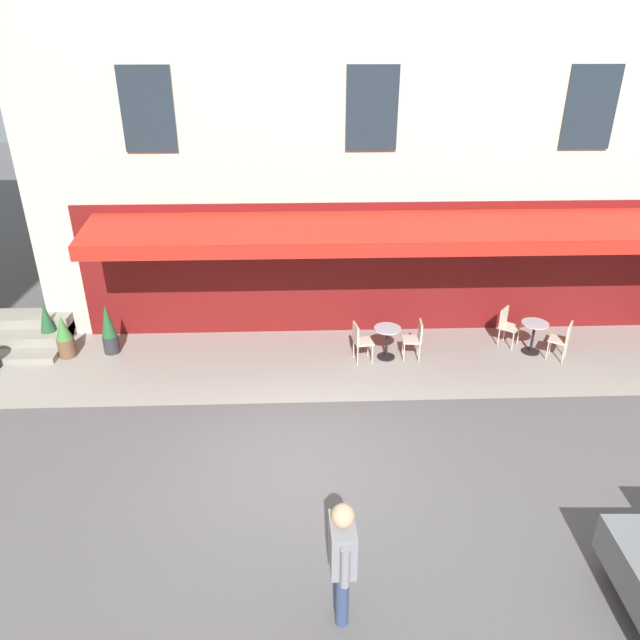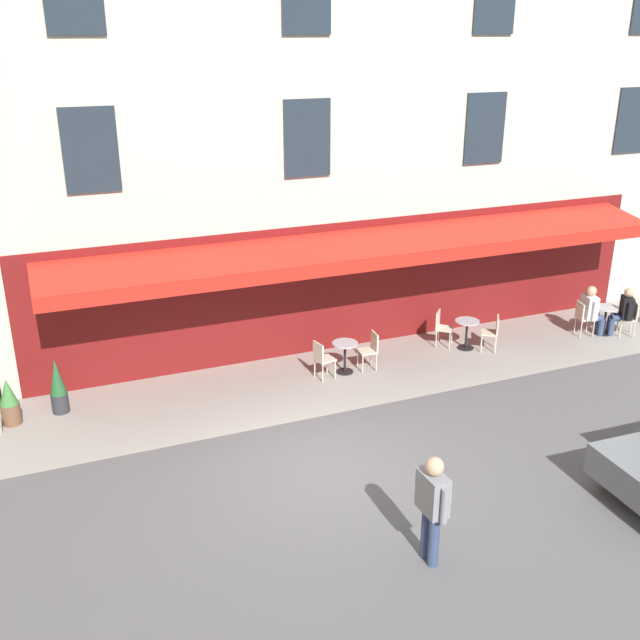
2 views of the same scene
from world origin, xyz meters
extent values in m
plane|color=#565456|center=(0.00, 0.00, 0.00)|extent=(70.00, 70.00, 0.00)
cube|color=gray|center=(-3.25, -3.40, 0.00)|extent=(20.50, 3.20, 0.01)
cube|color=beige|center=(-4.00, -9.50, 7.50)|extent=(20.00, 9.00, 15.00)
cube|color=maroon|center=(-3.00, -4.97, 1.60)|extent=(16.00, 0.06, 3.20)
cube|color=red|center=(-3.00, -4.15, 2.85)|extent=(15.00, 1.70, 0.36)
cube|color=red|center=(-3.00, -3.32, 2.62)|extent=(15.00, 0.04, 0.28)
cube|color=#232D38|center=(-11.00, -4.96, 5.20)|extent=(1.10, 0.06, 1.70)
cube|color=#232D38|center=(-6.33, -4.96, 5.20)|extent=(1.10, 0.06, 1.70)
cube|color=#232D38|center=(-1.67, -4.96, 5.20)|extent=(1.10, 0.06, 1.70)
cube|color=#232D38|center=(3.00, -4.96, 5.20)|extent=(1.10, 0.06, 1.70)
cylinder|color=black|center=(-2.02, -3.54, 0.01)|extent=(0.40, 0.40, 0.03)
cylinder|color=black|center=(-2.02, -3.54, 0.36)|extent=(0.06, 0.06, 0.72)
cylinder|color=#B7B7BC|center=(-2.02, -3.54, 0.73)|extent=(0.60, 0.60, 0.03)
cylinder|color=beige|center=(-1.68, -3.31, 0.23)|extent=(0.03, 0.03, 0.45)
cylinder|color=beige|center=(-1.62, -3.64, 0.23)|extent=(0.03, 0.03, 0.45)
cylinder|color=beige|center=(-1.34, -3.25, 0.23)|extent=(0.03, 0.03, 0.45)
cylinder|color=beige|center=(-1.28, -3.58, 0.23)|extent=(0.03, 0.03, 0.45)
cube|color=beige|center=(-1.48, -3.44, 0.47)|extent=(0.47, 0.47, 0.04)
cube|color=beige|center=(-1.30, -3.41, 0.70)|extent=(0.11, 0.40, 0.42)
cylinder|color=beige|center=(-2.41, -3.68, 0.23)|extent=(0.03, 0.03, 0.45)
cylinder|color=beige|center=(-2.39, -3.34, 0.23)|extent=(0.03, 0.03, 0.45)
cylinder|color=beige|center=(-2.75, -3.66, 0.23)|extent=(0.03, 0.03, 0.45)
cylinder|color=beige|center=(-2.73, -3.32, 0.23)|extent=(0.03, 0.03, 0.45)
cube|color=beige|center=(-2.57, -3.50, 0.47)|extent=(0.43, 0.43, 0.04)
cube|color=beige|center=(-2.75, -3.49, 0.70)|extent=(0.07, 0.40, 0.42)
cylinder|color=black|center=(-9.27, -3.13, 0.01)|extent=(0.40, 0.40, 0.03)
cylinder|color=black|center=(-9.27, -3.13, 0.36)|extent=(0.06, 0.06, 0.72)
cylinder|color=#B7B7BC|center=(-9.27, -3.13, 0.73)|extent=(0.60, 0.60, 0.03)
cylinder|color=beige|center=(-9.68, -3.08, 0.23)|extent=(0.03, 0.03, 0.45)
cylinder|color=beige|center=(-9.50, -2.79, 0.23)|extent=(0.03, 0.03, 0.45)
cylinder|color=beige|center=(-9.97, -2.90, 0.23)|extent=(0.03, 0.03, 0.45)
cylinder|color=beige|center=(-9.80, -2.61, 0.23)|extent=(0.03, 0.03, 0.45)
cube|color=beige|center=(-9.74, -2.84, 0.47)|extent=(0.55, 0.55, 0.04)
cube|color=beige|center=(-9.89, -2.75, 0.70)|extent=(0.24, 0.36, 0.42)
cylinder|color=beige|center=(-8.86, -3.05, 0.23)|extent=(0.03, 0.03, 0.45)
cylinder|color=beige|center=(-8.94, -3.38, 0.23)|extent=(0.03, 0.03, 0.45)
cylinder|color=beige|center=(-8.53, -3.14, 0.23)|extent=(0.03, 0.03, 0.45)
cylinder|color=beige|center=(-8.61, -3.47, 0.23)|extent=(0.03, 0.03, 0.45)
cube|color=beige|center=(-8.73, -3.26, 0.47)|extent=(0.48, 0.48, 0.04)
cube|color=beige|center=(-8.56, -3.30, 0.70)|extent=(0.13, 0.40, 0.42)
cylinder|color=black|center=(-5.39, -3.67, 0.01)|extent=(0.40, 0.40, 0.03)
cylinder|color=black|center=(-5.39, -3.67, 0.36)|extent=(0.06, 0.06, 0.72)
cylinder|color=#B7B7BC|center=(-5.39, -3.67, 0.73)|extent=(0.60, 0.60, 0.03)
cylinder|color=beige|center=(-5.80, -3.60, 0.23)|extent=(0.03, 0.03, 0.45)
cylinder|color=beige|center=(-5.61, -3.32, 0.23)|extent=(0.03, 0.03, 0.45)
cylinder|color=beige|center=(-6.09, -3.42, 0.23)|extent=(0.03, 0.03, 0.45)
cylinder|color=beige|center=(-5.90, -3.13, 0.23)|extent=(0.03, 0.03, 0.45)
cube|color=beige|center=(-5.85, -3.37, 0.47)|extent=(0.55, 0.55, 0.04)
cube|color=beige|center=(-6.00, -3.27, 0.70)|extent=(0.25, 0.36, 0.42)
cylinder|color=beige|center=(-4.99, -3.79, 0.23)|extent=(0.03, 0.03, 0.45)
cylinder|color=beige|center=(-5.21, -4.04, 0.23)|extent=(0.03, 0.03, 0.45)
cylinder|color=beige|center=(-4.73, -4.01, 0.23)|extent=(0.03, 0.03, 0.45)
cylinder|color=beige|center=(-4.95, -4.27, 0.23)|extent=(0.03, 0.03, 0.45)
cube|color=beige|center=(-4.97, -4.03, 0.47)|extent=(0.56, 0.56, 0.04)
cube|color=beige|center=(-4.83, -4.14, 0.70)|extent=(0.29, 0.33, 0.42)
cylinder|color=navy|center=(-9.45, -3.12, 0.23)|extent=(0.15, 0.15, 0.47)
cylinder|color=navy|center=(-9.59, -3.04, 0.49)|extent=(0.36, 0.30, 0.16)
cylinder|color=navy|center=(-9.36, -2.97, 0.23)|extent=(0.15, 0.15, 0.47)
cylinder|color=navy|center=(-9.50, -2.88, 0.49)|extent=(0.36, 0.30, 0.16)
cube|color=black|center=(-9.69, -2.87, 0.77)|extent=(0.46, 0.53, 0.56)
sphere|color=tan|center=(-9.69, -2.87, 1.17)|extent=(0.25, 0.25, 0.25)
cylinder|color=black|center=(-9.83, -3.11, 0.75)|extent=(0.10, 0.10, 0.49)
cylinder|color=black|center=(-9.54, -2.63, 0.75)|extent=(0.10, 0.10, 0.49)
cylinder|color=navy|center=(-9.11, -3.07, 0.23)|extent=(0.16, 0.16, 0.47)
cylinder|color=navy|center=(-8.94, -3.11, 0.49)|extent=(0.38, 0.24, 0.17)
cylinder|color=navy|center=(-9.15, -3.25, 0.23)|extent=(0.16, 0.16, 0.47)
cylinder|color=navy|center=(-8.98, -3.30, 0.49)|extent=(0.38, 0.24, 0.17)
cube|color=silver|center=(-8.79, -3.24, 0.79)|extent=(0.39, 0.54, 0.60)
sphere|color=tan|center=(-8.79, -3.24, 1.22)|extent=(0.26, 0.26, 0.26)
cylinder|color=silver|center=(-8.72, -2.96, 0.77)|extent=(0.11, 0.11, 0.53)
cylinder|color=silver|center=(-8.86, -3.53, 0.77)|extent=(0.11, 0.11, 0.53)
cylinder|color=navy|center=(-0.54, 3.03, 0.44)|extent=(0.17, 0.17, 0.88)
cylinder|color=navy|center=(-0.54, 2.82, 0.44)|extent=(0.17, 0.17, 0.88)
cube|color=gray|center=(-0.54, 2.92, 1.20)|extent=(0.31, 0.52, 0.63)
sphere|color=tan|center=(-0.54, 2.92, 1.65)|extent=(0.28, 0.28, 0.28)
cylinder|color=gray|center=(-0.55, 3.24, 1.18)|extent=(0.11, 0.11, 0.55)
cylinder|color=gray|center=(-0.53, 2.61, 1.18)|extent=(0.11, 0.11, 0.55)
cylinder|color=#2D2D33|center=(4.25, -4.03, 0.21)|extent=(0.35, 0.35, 0.42)
cone|color=#23562D|center=(4.25, -4.03, 0.81)|extent=(0.33, 0.33, 0.78)
cylinder|color=brown|center=(5.21, -3.88, 0.22)|extent=(0.38, 0.38, 0.44)
cone|color=#3D7A38|center=(5.21, -3.88, 0.72)|extent=(0.36, 0.36, 0.55)
cylinder|color=black|center=(-4.71, 2.34, 0.30)|extent=(0.60, 0.20, 0.60)
camera|label=1|loc=(-0.09, 7.81, 6.48)|focal=32.42mm
camera|label=2|loc=(4.37, 10.66, 7.45)|focal=41.42mm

